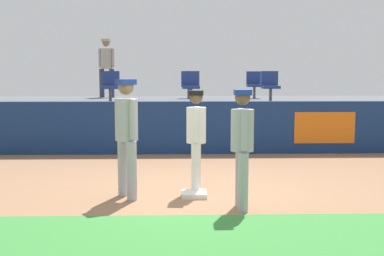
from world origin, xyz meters
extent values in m
plane|color=#936B4C|center=(0.00, 0.00, 0.00)|extent=(60.00, 60.00, 0.00)
cube|color=#388438|center=(0.00, -2.56, 0.00)|extent=(18.00, 2.80, 0.01)
cube|color=white|center=(0.00, -0.13, 0.04)|extent=(0.40, 0.40, 0.08)
cylinder|color=white|center=(0.06, 0.33, 0.42)|extent=(0.14, 0.14, 0.83)
cylinder|color=white|center=(0.03, 0.03, 0.42)|extent=(0.14, 0.14, 0.83)
cylinder|color=white|center=(0.04, 0.18, 1.13)|extent=(0.35, 0.35, 0.59)
sphere|color=brown|center=(0.04, 0.18, 1.59)|extent=(0.22, 0.22, 0.22)
cube|color=black|center=(0.04, 0.18, 1.66)|extent=(0.25, 0.25, 0.08)
cylinder|color=white|center=(0.06, 0.37, 1.14)|extent=(0.09, 0.09, 0.55)
cylinder|color=white|center=(0.02, -0.01, 1.14)|extent=(0.09, 0.09, 0.55)
ellipsoid|color=brown|center=(0.16, 0.36, 0.91)|extent=(0.14, 0.21, 0.28)
cylinder|color=#9EA3AD|center=(0.67, -0.69, 0.43)|extent=(0.15, 0.15, 0.86)
cylinder|color=#9EA3AD|center=(0.67, -1.00, 0.43)|extent=(0.15, 0.15, 0.86)
cylinder|color=#9EA3AD|center=(0.67, -0.85, 1.16)|extent=(0.33, 0.33, 0.60)
sphere|color=brown|center=(0.67, -0.85, 1.63)|extent=(0.22, 0.22, 0.22)
cube|color=#193899|center=(0.67, -0.85, 1.70)|extent=(0.24, 0.24, 0.08)
cylinder|color=#9EA3AD|center=(0.67, -0.65, 1.18)|extent=(0.09, 0.09, 0.56)
cylinder|color=#9EA3AD|center=(0.67, -1.05, 1.18)|extent=(0.09, 0.09, 0.56)
cylinder|color=#9EA3AD|center=(-1.15, -0.02, 0.46)|extent=(0.16, 0.16, 0.92)
cylinder|color=#9EA3AD|center=(-0.98, -0.31, 0.46)|extent=(0.16, 0.16, 0.92)
cylinder|color=#9EA3AD|center=(-1.06, -0.16, 1.25)|extent=(0.49, 0.49, 0.65)
sphere|color=#8C6647|center=(-1.06, -0.16, 1.76)|extent=(0.24, 0.24, 0.24)
cube|color=#193899|center=(-1.06, -0.16, 1.84)|extent=(0.35, 0.35, 0.08)
cylinder|color=#9EA3AD|center=(-1.17, 0.02, 1.27)|extent=(0.09, 0.09, 0.61)
cylinder|color=#9EA3AD|center=(-0.95, -0.35, 1.27)|extent=(0.09, 0.09, 0.61)
cube|color=navy|center=(0.00, 4.14, 0.64)|extent=(18.00, 0.24, 1.29)
cube|color=orange|center=(3.35, 4.01, 0.64)|extent=(1.50, 0.02, 0.77)
cube|color=#59595E|center=(0.00, 6.71, 0.60)|extent=(18.00, 4.80, 1.20)
cylinder|color=#4C4C51|center=(0.10, 5.51, 1.40)|extent=(0.08, 0.08, 0.40)
cube|color=navy|center=(0.10, 5.51, 1.60)|extent=(0.47, 0.44, 0.08)
cube|color=navy|center=(0.10, 5.70, 1.84)|extent=(0.47, 0.06, 0.40)
cylinder|color=#4C4C51|center=(0.08, 7.31, 1.40)|extent=(0.08, 0.08, 0.40)
cube|color=navy|center=(0.08, 7.31, 1.60)|extent=(0.46, 0.44, 0.08)
cube|color=navy|center=(0.08, 7.50, 1.84)|extent=(0.46, 0.06, 0.40)
cylinder|color=#4C4C51|center=(2.12, 7.31, 1.40)|extent=(0.08, 0.08, 0.40)
cube|color=navy|center=(2.12, 7.31, 1.60)|extent=(0.45, 0.44, 0.08)
cube|color=navy|center=(2.12, 7.50, 1.84)|extent=(0.45, 0.06, 0.40)
cylinder|color=#4C4C51|center=(2.28, 5.51, 1.40)|extent=(0.08, 0.08, 0.40)
cube|color=navy|center=(2.28, 5.51, 1.60)|extent=(0.47, 0.44, 0.08)
cube|color=navy|center=(2.28, 5.70, 1.84)|extent=(0.47, 0.06, 0.40)
cylinder|color=#4C4C51|center=(-2.09, 5.51, 1.40)|extent=(0.08, 0.08, 0.40)
cube|color=navy|center=(-2.09, 5.51, 1.60)|extent=(0.46, 0.44, 0.08)
cube|color=navy|center=(-2.09, 5.70, 1.84)|extent=(0.46, 0.06, 0.40)
cylinder|color=#33384C|center=(-2.39, 8.07, 1.66)|extent=(0.16, 0.16, 0.92)
cylinder|color=#33384C|center=(-2.72, 8.12, 1.66)|extent=(0.16, 0.16, 0.92)
cylinder|color=#A5998C|center=(-2.56, 8.10, 2.44)|extent=(0.41, 0.41, 0.65)
sphere|color=#8C6647|center=(-2.56, 8.10, 2.95)|extent=(0.24, 0.24, 0.24)
cube|color=#A5998C|center=(-2.56, 8.10, 3.03)|extent=(0.29, 0.29, 0.08)
cylinder|color=#A5998C|center=(-2.35, 8.06, 2.46)|extent=(0.09, 0.09, 0.61)
cylinder|color=#A5998C|center=(-2.77, 8.13, 2.46)|extent=(0.09, 0.09, 0.61)
camera|label=1|loc=(-0.25, -7.77, 1.97)|focal=45.52mm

